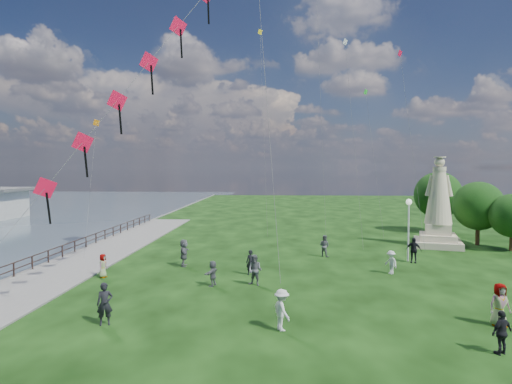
# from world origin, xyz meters

# --- Properties ---
(waterfront) EXTENTS (200.00, 200.00, 1.51)m
(waterfront) POSITION_xyz_m (-15.24, 8.99, -0.06)
(waterfront) COLOR #384454
(waterfront) RESTS_ON ground
(statue) EXTENTS (4.81, 4.81, 7.92)m
(statue) POSITION_xyz_m (14.39, 20.70, 2.99)
(statue) COLOR beige
(statue) RESTS_ON ground
(lamppost) EXTENTS (0.43, 0.43, 4.64)m
(lamppost) POSITION_xyz_m (9.98, 14.48, 3.35)
(lamppost) COLOR silver
(lamppost) RESTS_ON ground
(tree_row) EXTENTS (6.73, 14.58, 6.52)m
(tree_row) POSITION_xyz_m (18.13, 24.78, 3.66)
(tree_row) COLOR #382314
(tree_row) RESTS_ON ground
(person_0) EXTENTS (0.81, 0.68, 1.89)m
(person_0) POSITION_xyz_m (-7.27, 0.51, 0.94)
(person_0) COLOR black
(person_0) RESTS_ON ground
(person_1) EXTENTS (1.04, 0.87, 1.83)m
(person_1) POSITION_xyz_m (-1.01, 7.22, 0.92)
(person_1) COLOR #595960
(person_1) RESTS_ON ground
(person_2) EXTENTS (1.05, 1.29, 1.78)m
(person_2) POSITION_xyz_m (0.55, 0.33, 0.89)
(person_2) COLOR silver
(person_2) RESTS_ON ground
(person_3) EXTENTS (1.10, 0.88, 1.67)m
(person_3) POSITION_xyz_m (8.74, -1.56, 0.83)
(person_3) COLOR black
(person_3) RESTS_ON ground
(person_4) EXTENTS (1.01, 0.70, 1.91)m
(person_4) POSITION_xyz_m (10.10, 1.36, 0.96)
(person_4) COLOR #595960
(person_4) RESTS_ON ground
(person_5) EXTENTS (1.00, 1.86, 1.92)m
(person_5) POSITION_xyz_m (-6.34, 11.89, 0.96)
(person_5) COLOR #595960
(person_5) RESTS_ON ground
(person_6) EXTENTS (0.69, 0.55, 1.64)m
(person_6) POSITION_xyz_m (-1.45, 9.68, 0.82)
(person_6) COLOR black
(person_6) RESTS_ON ground
(person_7) EXTENTS (0.97, 0.89, 1.70)m
(person_7) POSITION_xyz_m (3.91, 15.76, 0.85)
(person_7) COLOR #595960
(person_7) RESTS_ON ground
(person_8) EXTENTS (0.91, 1.12, 1.54)m
(person_8) POSITION_xyz_m (7.73, 10.49, 0.77)
(person_8) COLOR silver
(person_8) RESTS_ON ground
(person_9) EXTENTS (1.23, 0.96, 1.86)m
(person_9) POSITION_xyz_m (10.22, 13.94, 0.93)
(person_9) COLOR black
(person_9) RESTS_ON ground
(person_10) EXTENTS (0.53, 0.78, 1.51)m
(person_10) POSITION_xyz_m (-10.76, 8.50, 0.75)
(person_10) COLOR #595960
(person_10) RESTS_ON ground
(person_11) EXTENTS (0.99, 1.50, 1.50)m
(person_11) POSITION_xyz_m (-3.50, 7.01, 0.75)
(person_11) COLOR #595960
(person_11) RESTS_ON ground
(red_kite_train) EXTENTS (11.47, 9.35, 19.49)m
(red_kite_train) POSITION_xyz_m (-6.57, 4.63, 12.13)
(red_kite_train) COLOR black
(red_kite_train) RESTS_ON ground
(small_kites) EXTENTS (28.16, 16.40, 31.34)m
(small_kites) POSITION_xyz_m (2.91, 24.43, 15.42)
(small_kites) COLOR silver
(small_kites) RESTS_ON ground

